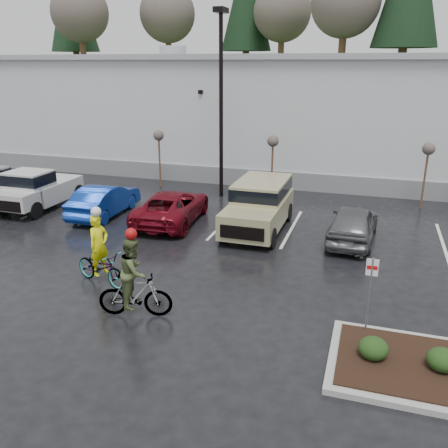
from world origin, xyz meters
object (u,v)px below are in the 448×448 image
(car_red, at_px, (172,206))
(suv_tan, at_px, (258,207))
(lamppost, at_px, (221,85))
(pickup_white, at_px, (42,187))
(sapling_east, at_px, (428,152))
(fire_lane_sign, at_px, (370,287))
(cyclist_olive, at_px, (135,285))
(car_grey, at_px, (353,223))
(sapling_west, at_px, (159,139))
(sapling_mid, at_px, (273,144))
(cyclist_hivis, at_px, (100,261))
(car_blue, at_px, (105,200))

(car_red, xyz_separation_m, suv_tan, (3.92, 0.06, 0.32))
(lamppost, distance_m, car_red, 6.91)
(pickup_white, height_order, car_red, pickup_white)
(lamppost, distance_m, sapling_east, 10.48)
(fire_lane_sign, xyz_separation_m, cyclist_olive, (-6.20, -0.87, -0.47))
(car_grey, bearing_deg, sapling_west, -24.19)
(fire_lane_sign, relative_size, car_grey, 0.51)
(sapling_mid, distance_m, cyclist_hivis, 12.67)
(car_blue, xyz_separation_m, suv_tan, (7.28, 0.12, 0.30))
(car_blue, bearing_deg, car_grey, 178.64)
(car_blue, height_order, car_red, car_blue)
(car_grey, relative_size, cyclist_hivis, 1.66)
(suv_tan, bearing_deg, lamppost, 124.01)
(car_grey, distance_m, cyclist_olive, 9.61)
(sapling_west, relative_size, pickup_white, 0.62)
(suv_tan, bearing_deg, car_red, -179.20)
(pickup_white, relative_size, car_grey, 1.21)
(sapling_west, height_order, sapling_mid, same)
(pickup_white, relative_size, car_red, 1.02)
(car_red, bearing_deg, fire_lane_sign, 135.95)
(car_blue, bearing_deg, cyclist_hivis, 118.64)
(car_blue, height_order, cyclist_olive, cyclist_olive)
(car_blue, distance_m, cyclist_hivis, 7.38)
(pickup_white, bearing_deg, car_blue, -5.32)
(lamppost, xyz_separation_m, suv_tan, (3.16, -4.68, -4.66))
(suv_tan, bearing_deg, car_blue, -179.09)
(suv_tan, distance_m, car_grey, 3.89)
(car_grey, height_order, cyclist_hivis, cyclist_hivis)
(cyclist_olive, bearing_deg, car_red, 2.76)
(sapling_west, xyz_separation_m, car_red, (3.24, -5.74, -2.02))
(sapling_east, height_order, suv_tan, sapling_east)
(sapling_west, bearing_deg, lamppost, -14.04)
(car_blue, height_order, suv_tan, suv_tan)
(sapling_east, distance_m, car_grey, 6.77)
(fire_lane_sign, xyz_separation_m, car_blue, (-11.92, 7.00, -0.68))
(sapling_east, distance_m, cyclist_hivis, 16.14)
(sapling_mid, bearing_deg, fire_lane_sign, -67.51)
(lamppost, relative_size, pickup_white, 1.77)
(pickup_white, distance_m, cyclist_hivis, 9.97)
(suv_tan, relative_size, cyclist_olive, 1.95)
(lamppost, xyz_separation_m, car_blue, (-4.12, -4.80, -4.96))
(car_blue, bearing_deg, fire_lane_sign, 148.01)
(pickup_white, xyz_separation_m, cyclist_olive, (9.38, -8.22, -0.04))
(sapling_west, relative_size, fire_lane_sign, 1.45)
(car_red, distance_m, cyclist_hivis, 6.45)
(lamppost, distance_m, sapling_west, 5.07)
(fire_lane_sign, xyz_separation_m, car_red, (-8.56, 7.07, -0.70))
(fire_lane_sign, distance_m, cyclist_hivis, 8.26)
(pickup_white, distance_m, car_blue, 3.68)
(pickup_white, height_order, cyclist_hivis, cyclist_hivis)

